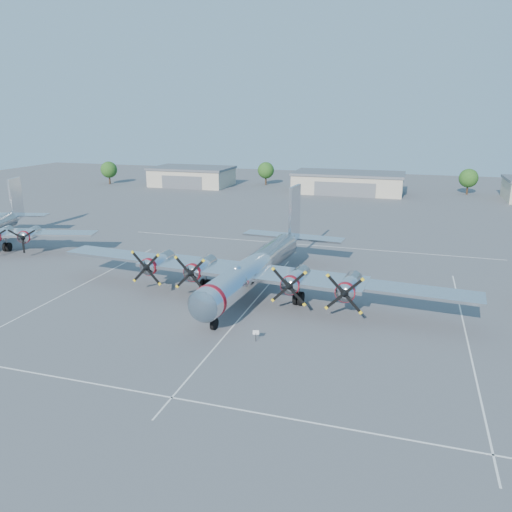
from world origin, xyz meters
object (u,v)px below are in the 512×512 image
(main_bomber_b29, at_px, (257,292))
(info_placard, at_px, (256,334))
(hangar_center, at_px, (348,182))
(hangar_west, at_px, (192,176))
(tree_east, at_px, (469,178))
(tree_far_west, at_px, (109,170))
(tree_west, at_px, (266,170))

(main_bomber_b29, relative_size, info_placard, 44.14)
(hangar_center, relative_size, main_bomber_b29, 0.59)
(hangar_west, distance_m, tree_east, 75.26)
(hangar_west, bearing_deg, tree_far_west, -170.99)
(tree_east, xyz_separation_m, main_bomber_b29, (-30.58, -86.35, -4.22))
(hangar_center, xyz_separation_m, tree_far_west, (-70.00, -3.96, 1.51))
(hangar_center, distance_m, main_bomber_b29, 80.36)
(main_bomber_b29, bearing_deg, tree_far_west, 136.85)
(hangar_center, distance_m, tree_east, 30.64)
(tree_west, height_order, tree_east, same)
(tree_far_west, height_order, tree_west, same)
(tree_west, bearing_deg, tree_east, -2.08)
(tree_far_west, xyz_separation_m, info_placard, (73.17, -89.03, -3.45))
(hangar_center, distance_m, tree_west, 26.30)
(tree_east, relative_size, main_bomber_b29, 0.14)
(tree_west, height_order, main_bomber_b29, tree_west)
(main_bomber_b29, bearing_deg, hangar_center, 94.16)
(hangar_west, bearing_deg, hangar_center, -0.00)
(tree_east, bearing_deg, main_bomber_b29, -109.50)
(hangar_center, xyz_separation_m, tree_west, (-25.00, 8.04, 1.51))
(tree_far_west, xyz_separation_m, main_bomber_b29, (69.42, -76.35, -4.22))
(hangar_west, height_order, tree_east, tree_east)
(tree_far_west, relative_size, tree_east, 1.00)
(tree_far_west, bearing_deg, main_bomber_b29, -47.72)
(main_bomber_b29, height_order, info_placard, main_bomber_b29)
(hangar_center, bearing_deg, info_placard, -88.05)
(tree_far_west, distance_m, main_bomber_b29, 103.28)
(hangar_west, height_order, info_placard, hangar_west)
(hangar_center, xyz_separation_m, tree_east, (30.00, 6.04, 1.51))
(info_placard, bearing_deg, main_bomber_b29, 88.33)
(tree_far_west, height_order, main_bomber_b29, tree_far_west)
(tree_west, bearing_deg, tree_far_west, -165.07)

